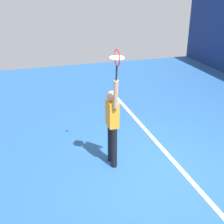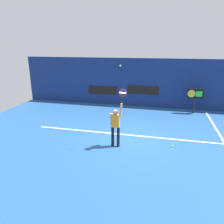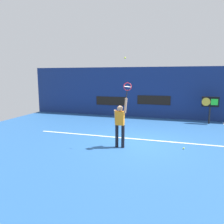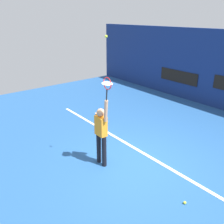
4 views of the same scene
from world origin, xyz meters
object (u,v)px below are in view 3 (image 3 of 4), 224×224
at_px(tennis_player, 120,123).
at_px(tennis_racket, 127,88).
at_px(spare_ball, 184,148).
at_px(scoreboard_clock, 210,103).
at_px(tennis_ball, 125,58).

relative_size(tennis_player, tennis_racket, 3.24).
xyz_separation_m(tennis_racket, spare_ball, (2.16, 0.52, -2.36)).
distance_m(tennis_player, tennis_racket, 1.42).
bearing_deg(tennis_racket, spare_ball, 13.54).
xyz_separation_m(tennis_player, scoreboard_clock, (3.93, 5.83, 0.24)).
bearing_deg(spare_ball, tennis_racket, -166.46).
bearing_deg(spare_ball, scoreboard_clock, 74.41).
height_order(tennis_player, tennis_racket, tennis_racket).
bearing_deg(tennis_racket, scoreboard_clock, 58.01).
distance_m(tennis_player, scoreboard_clock, 7.04).
xyz_separation_m(tennis_ball, scoreboard_clock, (3.77, 5.76, -2.25)).
relative_size(tennis_racket, tennis_ball, 9.05).
bearing_deg(tennis_racket, tennis_player, 179.16).
height_order(tennis_racket, tennis_ball, tennis_ball).
height_order(tennis_player, scoreboard_clock, tennis_player).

